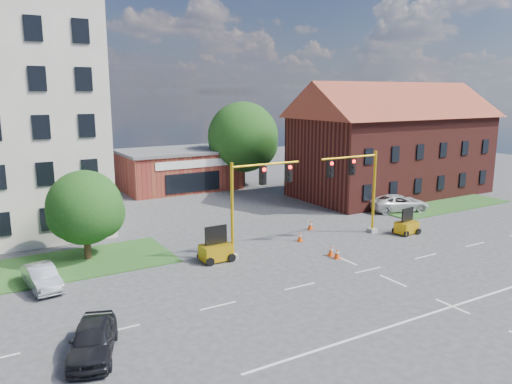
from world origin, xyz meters
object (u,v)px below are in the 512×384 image
Objects in this scene: signal_mast_east at (358,183)px; pickup_white at (399,203)px; trailer_east at (407,226)px; sedan_dark at (93,339)px; trailer_west at (216,250)px; signal_mast_west at (255,196)px.

pickup_white is at bearing 24.44° from signal_mast_east.
trailer_east is 25.11m from sedan_dark.
trailer_west reaches higher than pickup_white.
trailer_west is at bearing 118.99° from pickup_white.
sedan_dark is at bearing 129.96° from pickup_white.
trailer_west is at bearing 179.37° from signal_mast_east.
pickup_white is 31.52m from sedan_dark.
pickup_white reaches higher than sedan_dark.
signal_mast_west is at bearing 180.00° from signal_mast_east.
trailer_east reaches higher than pickup_white.
signal_mast_east is 2.84× the size of trailer_west.
sedan_dark is at bearing -173.73° from trailer_east.
signal_mast_east is 11.90m from trailer_west.
signal_mast_west is at bearing -3.31° from trailer_west.
signal_mast_east reaches higher than sedan_dark.
signal_mast_east is at bearing 0.00° from signal_mast_west.
sedan_dark is (-12.09, -7.73, -3.20)m from signal_mast_west.
signal_mast_west reaches higher than sedan_dark.
trailer_east is 0.35× the size of pickup_white.
trailer_east is (15.01, -1.76, -0.09)m from trailer_west.
pickup_white is at bearing 12.66° from signal_mast_west.
signal_mast_east is 1.17× the size of pickup_white.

